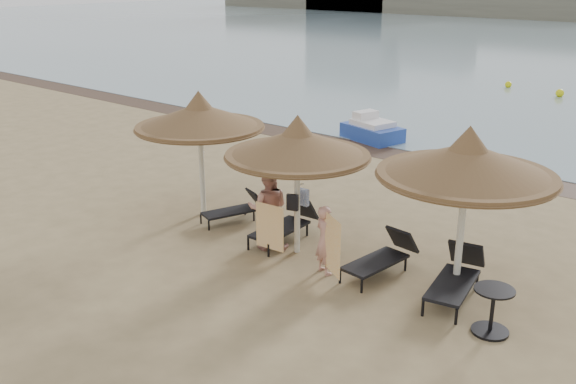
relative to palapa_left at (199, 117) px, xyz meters
name	(u,v)px	position (x,y,z in m)	size (l,w,h in m)	color
ground	(267,271)	(3.43, -1.43, -2.50)	(160.00, 160.00, 0.00)	#9D865C
wet_sand_strip	(467,169)	(3.43, 7.97, -2.50)	(200.00, 1.60, 0.01)	#483324
palapa_left	(199,117)	(0.00, 0.00, 0.00)	(3.17, 3.17, 3.14)	silver
palapa_center	(298,144)	(3.29, -0.28, -0.06)	(3.09, 3.09, 3.06)	silver
palapa_right	(467,162)	(6.79, 0.27, 0.10)	(3.29, 3.29, 3.26)	silver
lounger_far_left	(237,208)	(0.98, 0.22, -2.18)	(1.04, 1.68, 0.72)	black
lounger_near_left	(287,223)	(2.64, 0.14, -2.12)	(0.74, 1.94, 0.85)	black
lounger_near_right	(383,256)	(5.28, 0.06, -2.13)	(0.81, 1.90, 0.83)	black
lounger_far_right	(457,276)	(6.86, 0.13, -2.10)	(1.03, 2.09, 0.89)	black
side_table	(492,312)	(7.92, -0.74, -2.12)	(0.68, 0.68, 0.82)	black
person_left	(268,202)	(2.68, -0.53, -1.42)	(0.99, 0.65, 2.16)	tan
person_right	(325,234)	(4.37, -0.72, -1.66)	(0.78, 0.51, 1.69)	tan
towel_left	(270,227)	(3.03, -0.88, -1.80)	(0.73, 0.08, 1.02)	orange
towel_right	(332,245)	(4.72, -0.97, -1.70)	(0.73, 0.43, 1.17)	orange
bag_patterned	(303,197)	(3.29, -0.10, -1.27)	(0.30, 0.11, 0.37)	white
bag_dark	(292,202)	(3.29, -0.44, -1.31)	(0.26, 0.16, 0.35)	black
pedal_boat	(372,130)	(-0.84, 9.08, -2.13)	(2.42, 1.78, 1.01)	#2648B2
buoy_left	(508,85)	(-1.34, 22.98, -2.33)	(0.34, 0.34, 0.34)	yellow
buoy_extra	(560,93)	(1.62, 22.03, -2.31)	(0.40, 0.40, 0.40)	yellow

